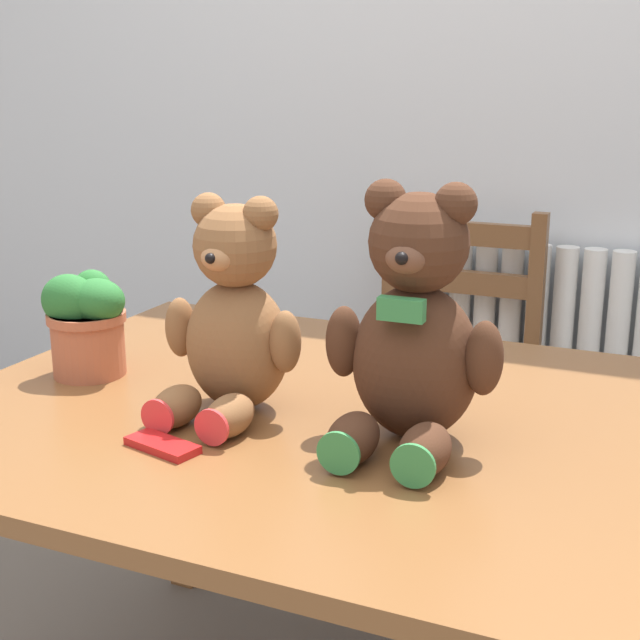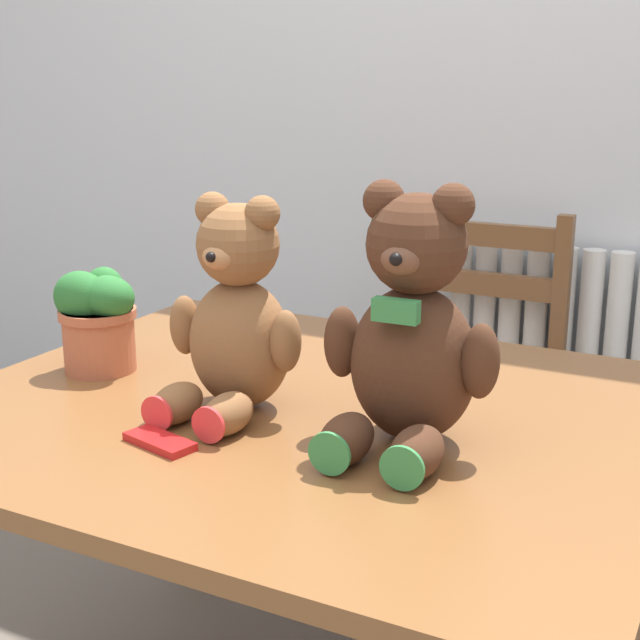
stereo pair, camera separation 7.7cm
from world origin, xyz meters
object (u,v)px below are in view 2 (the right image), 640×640
chocolate_bar (160,441)px  potted_plant (97,318)px  teddy_bear_left (236,319)px  wooden_chair_behind (463,386)px  teddy_bear_right (411,335)px

chocolate_bar → potted_plant: bearing=143.4°
teddy_bear_left → potted_plant: (-0.32, 0.04, -0.05)m
wooden_chair_behind → teddy_bear_left: (-0.07, -0.97, 0.41)m
wooden_chair_behind → potted_plant: (-0.39, -0.92, 0.36)m
teddy_bear_left → chocolate_bar: bearing=85.3°
teddy_bear_left → chocolate_bar: 0.23m
teddy_bear_right → potted_plant: 0.62m
teddy_bear_right → potted_plant: bearing=-5.5°
teddy_bear_left → teddy_bear_right: teddy_bear_right is taller
teddy_bear_right → chocolate_bar: bearing=28.6°
teddy_bear_right → potted_plant: (-0.62, 0.05, -0.06)m
teddy_bear_left → wooden_chair_behind: bearing=-93.1°
teddy_bear_left → potted_plant: teddy_bear_left is taller
wooden_chair_behind → teddy_bear_left: bearing=85.8°
wooden_chair_behind → potted_plant: 1.06m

